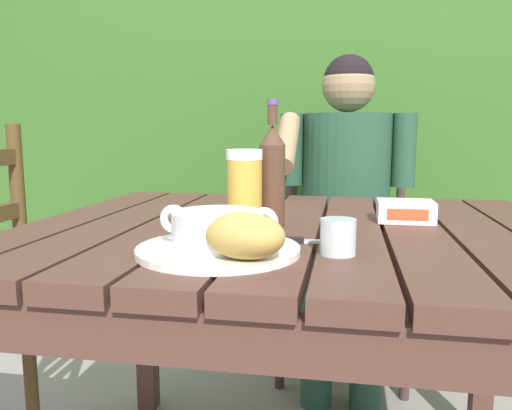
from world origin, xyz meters
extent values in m
cube|color=#503027|center=(-0.53, 0.00, 0.74)|extent=(0.12, 0.99, 0.04)
cube|color=#503027|center=(-0.40, 0.00, 0.74)|extent=(0.12, 0.99, 0.04)
cube|color=#503027|center=(-0.26, 0.00, 0.74)|extent=(0.12, 0.99, 0.04)
cube|color=#503027|center=(-0.13, 0.00, 0.74)|extent=(0.12, 0.99, 0.04)
cube|color=#503027|center=(0.00, 0.00, 0.74)|extent=(0.12, 0.99, 0.04)
cube|color=#503027|center=(0.13, 0.00, 0.74)|extent=(0.12, 0.99, 0.04)
cube|color=#503027|center=(0.26, 0.00, 0.74)|extent=(0.12, 0.99, 0.04)
cube|color=#503027|center=(0.40, 0.00, 0.74)|extent=(0.12, 0.99, 0.04)
cube|color=#503027|center=(0.00, -0.46, 0.69)|extent=(1.14, 0.03, 0.08)
cube|color=#503027|center=(0.00, 0.46, 0.69)|extent=(1.14, 0.03, 0.08)
cube|color=#503027|center=(-0.55, 0.45, 0.36)|extent=(0.06, 0.06, 0.73)
cube|color=#503027|center=(0.55, 0.45, 0.36)|extent=(0.06, 0.06, 0.73)
cube|color=#366123|center=(0.00, 1.59, 0.83)|extent=(3.60, 0.60, 1.66)
cylinder|color=#4C3823|center=(-1.25, 1.74, 0.80)|extent=(0.10, 0.10, 1.59)
cylinder|color=#442B2D|center=(0.35, 0.67, 0.22)|extent=(0.04, 0.04, 0.44)
cylinder|color=#442B2D|center=(-0.11, 0.67, 0.22)|extent=(0.04, 0.04, 0.44)
cylinder|color=#442B2D|center=(0.35, 1.08, 0.22)|extent=(0.04, 0.04, 0.44)
cylinder|color=#442B2D|center=(-0.11, 1.08, 0.22)|extent=(0.04, 0.04, 0.44)
cube|color=#442B2D|center=(0.12, 0.87, 0.45)|extent=(0.49, 0.44, 0.02)
cylinder|color=#442B2D|center=(0.35, 1.08, 0.70)|extent=(0.04, 0.04, 0.52)
cylinder|color=#442B2D|center=(-0.11, 1.08, 0.70)|extent=(0.04, 0.04, 0.52)
cube|color=#442B2D|center=(0.12, 1.08, 0.63)|extent=(0.46, 0.02, 0.04)
cube|color=#442B2D|center=(0.12, 1.08, 0.76)|extent=(0.46, 0.02, 0.04)
cube|color=#442B2D|center=(0.12, 1.08, 0.89)|extent=(0.46, 0.02, 0.04)
cylinder|color=#274B36|center=(0.20, 0.57, 0.23)|extent=(0.11, 0.11, 0.45)
cylinder|color=#274B36|center=(0.20, 0.67, 0.51)|extent=(0.13, 0.40, 0.13)
cylinder|color=#274B36|center=(0.03, 0.57, 0.23)|extent=(0.11, 0.11, 0.45)
cylinder|color=#274B36|center=(0.03, 0.67, 0.51)|extent=(0.13, 0.40, 0.13)
cylinder|color=#274B36|center=(0.12, 0.77, 0.77)|extent=(0.32, 0.32, 0.52)
sphere|color=#967955|center=(0.12, 0.77, 1.13)|extent=(0.19, 0.19, 0.19)
sphere|color=black|center=(0.12, 0.77, 1.15)|extent=(0.18, 0.18, 0.18)
cylinder|color=#274B36|center=(0.32, 0.75, 0.90)|extent=(0.08, 0.08, 0.26)
cylinder|color=#274B36|center=(-0.08, 0.75, 0.90)|extent=(0.08, 0.08, 0.26)
cylinder|color=#967955|center=(-0.08, 0.59, 0.93)|extent=(0.07, 0.25, 0.21)
cylinder|color=#523B1C|center=(-0.72, 0.06, 0.22)|extent=(0.04, 0.04, 0.44)
cylinder|color=#523B1C|center=(-0.72, 0.06, 0.71)|extent=(0.04, 0.04, 0.55)
cylinder|color=white|center=(-0.10, -0.29, 0.77)|extent=(0.28, 0.28, 0.01)
cylinder|color=white|center=(-0.10, -0.29, 0.80)|extent=(0.16, 0.16, 0.06)
cylinder|color=#BC5824|center=(-0.10, -0.29, 0.82)|extent=(0.14, 0.14, 0.01)
torus|color=white|center=(-0.17, -0.29, 0.82)|extent=(0.05, 0.01, 0.05)
torus|color=white|center=(-0.02, -0.29, 0.82)|extent=(0.05, 0.01, 0.05)
ellipsoid|color=tan|center=(-0.03, -0.36, 0.81)|extent=(0.15, 0.13, 0.07)
cylinder|color=gold|center=(-0.09, -0.08, 0.84)|extent=(0.07, 0.07, 0.15)
cylinder|color=white|center=(-0.09, -0.08, 0.92)|extent=(0.08, 0.08, 0.02)
cylinder|color=#523424|center=(-0.04, -0.03, 0.85)|extent=(0.06, 0.06, 0.18)
cone|color=#523424|center=(-0.04, -0.03, 0.96)|extent=(0.06, 0.06, 0.04)
cylinder|color=#523424|center=(-0.04, -0.03, 1.00)|extent=(0.02, 0.02, 0.04)
cylinder|color=#5D478B|center=(-0.04, -0.03, 1.03)|extent=(0.02, 0.02, 0.01)
cylinder|color=silver|center=(0.11, -0.26, 0.79)|extent=(0.06, 0.06, 0.06)
cube|color=white|center=(0.25, 0.08, 0.79)|extent=(0.13, 0.09, 0.05)
cube|color=#E1522B|center=(0.25, 0.03, 0.79)|extent=(0.09, 0.00, 0.02)
cube|color=silver|center=(0.07, -0.18, 0.77)|extent=(0.12, 0.03, 0.00)
cube|color=black|center=(0.01, -0.19, 0.77)|extent=(0.06, 0.03, 0.01)
camera|label=1|loc=(0.12, -1.10, 0.97)|focal=35.27mm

